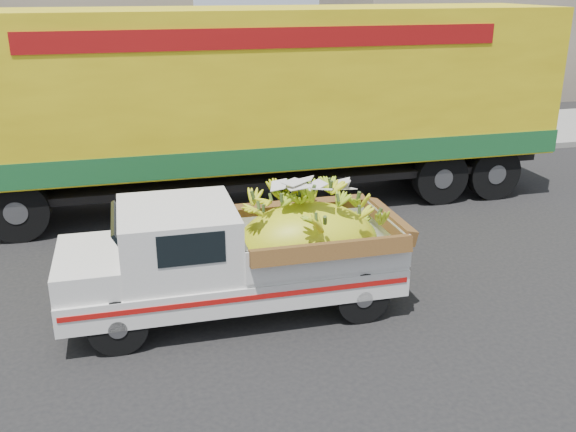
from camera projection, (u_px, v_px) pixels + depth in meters
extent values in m
plane|color=black|center=(233.00, 303.00, 9.02)|extent=(100.00, 100.00, 0.00)
cube|color=gray|center=(183.00, 170.00, 15.08)|extent=(60.00, 0.25, 0.15)
cube|color=gray|center=(175.00, 149.00, 16.99)|extent=(60.00, 4.00, 0.14)
cube|color=gray|center=(509.00, 15.00, 25.56)|extent=(14.00, 6.00, 6.00)
cylinder|color=black|center=(118.00, 326.00, 7.71)|extent=(0.72, 0.21, 0.72)
cylinder|color=black|center=(117.00, 278.00, 8.97)|extent=(0.72, 0.21, 0.72)
cylinder|color=black|center=(362.00, 296.00, 8.44)|extent=(0.72, 0.21, 0.72)
cylinder|color=black|center=(330.00, 255.00, 9.70)|extent=(0.72, 0.21, 0.72)
cube|color=silver|center=(232.00, 276.00, 8.64)|extent=(4.45, 1.62, 0.37)
cube|color=#A50F0C|center=(243.00, 299.00, 7.88)|extent=(4.36, 0.03, 0.07)
cube|color=silver|center=(63.00, 301.00, 8.16)|extent=(0.10, 1.58, 0.13)
cube|color=silver|center=(89.00, 266.00, 8.09)|extent=(0.81, 1.52, 0.34)
cube|color=silver|center=(178.00, 239.00, 8.27)|extent=(1.47, 1.55, 0.85)
cube|color=black|center=(191.00, 250.00, 7.52)|extent=(0.81, 0.01, 0.40)
cube|color=silver|center=(313.00, 239.00, 8.75)|extent=(2.18, 1.62, 0.48)
ellipsoid|color=yellow|center=(306.00, 246.00, 8.77)|extent=(1.97, 1.29, 1.21)
cylinder|color=black|center=(493.00, 173.00, 13.21)|extent=(1.10, 0.32, 1.10)
cylinder|color=black|center=(447.00, 149.00, 15.03)|extent=(1.10, 0.32, 1.10)
cylinder|color=black|center=(440.00, 177.00, 12.93)|extent=(1.10, 0.32, 1.10)
cylinder|color=black|center=(399.00, 153.00, 14.74)|extent=(1.10, 0.32, 1.10)
cylinder|color=black|center=(17.00, 210.00, 11.03)|extent=(1.10, 0.32, 1.10)
cylinder|color=black|center=(30.00, 178.00, 12.85)|extent=(1.10, 0.32, 1.10)
cube|color=black|center=(260.00, 165.00, 12.93)|extent=(12.00, 1.00, 0.36)
cube|color=yellow|center=(258.00, 85.00, 12.38)|extent=(11.76, 2.50, 2.84)
cube|color=#185628|center=(259.00, 144.00, 12.78)|extent=(11.82, 2.52, 0.45)
cube|color=maroon|center=(273.00, 38.00, 10.90)|extent=(8.40, 0.02, 0.35)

